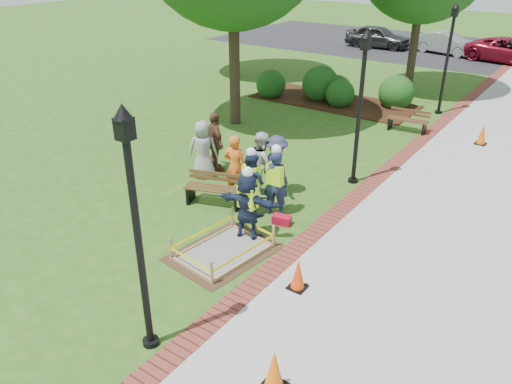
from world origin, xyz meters
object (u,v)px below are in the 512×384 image
Objects in this scene: lamp_near at (136,219)px; hivis_worker_b at (276,181)px; cone_front at (274,371)px; hivis_worker_a at (248,203)px; wet_concrete_pad at (223,244)px; bench_near at (214,195)px; hivis_worker_c at (251,181)px.

lamp_near is 5.40m from hivis_worker_b.
cone_front is 0.41× the size of hivis_worker_b.
hivis_worker_a is 1.31m from hivis_worker_b.
cone_front is 5.63m from hivis_worker_b.
cone_front is 0.43× the size of hivis_worker_a.
cone_front reaches higher than wet_concrete_pad.
cone_front is 3.12m from lamp_near.
wet_concrete_pad is 2.36m from bench_near.
bench_near is 0.91× the size of hivis_worker_a.
hivis_worker_b is at bearing 17.32° from bench_near.
hivis_worker_b is (-0.05, 2.18, 0.70)m from wet_concrete_pad.
hivis_worker_c is at bearing 129.20° from cone_front.
hivis_worker_c is at bearing 107.50° from wet_concrete_pad.
hivis_worker_c reaches higher than cone_front.
hivis_worker_a is (-2.96, 3.38, 0.52)m from cone_front.
lamp_near is (0.74, -2.93, 2.25)m from wet_concrete_pad.
lamp_near is 2.27× the size of hivis_worker_b.
bench_near is at bearing 117.31° from lamp_near.
cone_front is at bearing -50.80° from hivis_worker_c.
bench_near is at bearing 137.87° from cone_front.
hivis_worker_c is at bearing -152.83° from hivis_worker_b.
hivis_worker_a reaches higher than cone_front.
wet_concrete_pad is 1.54× the size of bench_near.
bench_near reaches higher than wet_concrete_pad.
wet_concrete_pad is 2.29m from hivis_worker_b.
hivis_worker_b reaches higher than hivis_worker_c.
lamp_near is 2.38× the size of hivis_worker_a.
cone_front is (4.64, -4.20, 0.10)m from bench_near.
hivis_worker_b reaches higher than wet_concrete_pad.
bench_near is at bearing -168.35° from hivis_worker_c.
hivis_worker_c is (-1.34, 4.83, -1.60)m from lamp_near.
hivis_worker_a is 1.21m from hivis_worker_c.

